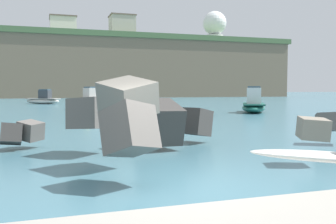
% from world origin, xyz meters
% --- Properties ---
extents(ground_plane, '(400.00, 400.00, 0.00)m').
position_xyz_m(ground_plane, '(0.00, 0.00, 0.00)').
color(ground_plane, '#42707F').
extents(breakwater_jetty, '(30.56, 8.29, 2.21)m').
position_xyz_m(breakwater_jetty, '(0.06, 2.34, 0.94)').
color(breakwater_jetty, slate).
rests_on(breakwater_jetty, ground).
extents(boat_near_left, '(3.88, 5.02, 2.09)m').
position_xyz_m(boat_near_left, '(13.38, 19.53, 0.62)').
color(boat_near_left, '#1E6656').
rests_on(boat_near_left, ground).
extents(boat_near_centre, '(5.28, 3.82, 2.10)m').
position_xyz_m(boat_near_centre, '(2.06, 28.67, 0.69)').
color(boat_near_centre, white).
rests_on(boat_near_centre, ground).
extents(boat_mid_centre, '(4.67, 3.85, 1.86)m').
position_xyz_m(boat_mid_centre, '(-2.78, 42.62, 0.57)').
color(boat_mid_centre, beige).
rests_on(boat_mid_centre, ground).
extents(mooring_buoy_inner, '(0.44, 0.44, 0.44)m').
position_xyz_m(mooring_buoy_inner, '(-0.20, 15.21, 0.22)').
color(mooring_buoy_inner, yellow).
rests_on(mooring_buoy_inner, ground).
extents(headland_bluff, '(76.93, 35.08, 14.38)m').
position_xyz_m(headland_bluff, '(17.77, 91.03, 7.21)').
color(headland_bluff, '#756651').
rests_on(headland_bluff, ground).
extents(radar_dome, '(6.91, 6.91, 10.26)m').
position_xyz_m(radar_dome, '(44.81, 94.31, 20.17)').
color(radar_dome, silver).
rests_on(radar_dome, headland_bluff).
extents(station_building_west, '(6.21, 5.64, 5.78)m').
position_xyz_m(station_building_west, '(15.77, 86.09, 17.29)').
color(station_building_west, '#B2ADA3').
rests_on(station_building_west, headland_bluff).
extents(station_building_central, '(6.34, 7.07, 5.01)m').
position_xyz_m(station_building_central, '(1.69, 88.83, 16.90)').
color(station_building_central, silver).
rests_on(station_building_central, headland_bluff).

